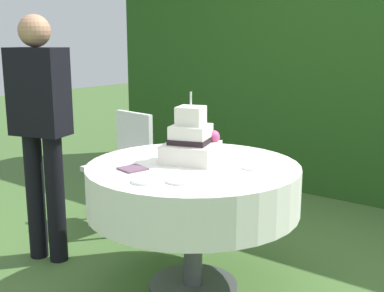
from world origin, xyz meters
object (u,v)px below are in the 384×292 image
Objects in this scene: serving_plate_near at (145,181)px; serving_plate_left at (181,181)px; standing_person at (41,123)px; garden_chair at (125,158)px; wedding_cake at (191,142)px; cake_table at (193,187)px; serving_plate_far at (252,168)px; napkin_stack at (133,169)px.

serving_plate_near is 0.18m from serving_plate_left.
standing_person reaches higher than serving_plate_near.
garden_chair is 0.56× the size of standing_person.
garden_chair is at bearing 155.87° from wedding_cake.
cake_table is 0.36m from serving_plate_far.
serving_plate_far is (0.29, 0.55, 0.00)m from serving_plate_near.
garden_chair is (-1.36, 0.38, -0.22)m from serving_plate_far.
standing_person is (-1.17, 0.04, 0.17)m from serving_plate_left.
serving_plate_near is 1.05× the size of napkin_stack.
serving_plate_left is at bearing 38.84° from serving_plate_near.
serving_plate_near is 1.43m from garden_chair.
serving_plate_near is 1.06m from standing_person.
garden_chair is (-1.07, 0.92, -0.22)m from serving_plate_near.
serving_plate_left is (0.21, -0.37, -0.11)m from wedding_cake.
serving_plate_far is 0.46m from serving_plate_left.
standing_person is at bearing -87.53° from garden_chair.
serving_plate_far is (0.31, 0.12, 0.14)m from cake_table.
serving_plate_far is 0.65m from napkin_stack.
serving_plate_left is 1.14× the size of napkin_stack.
napkin_stack is 0.08× the size of standing_person.
garden_chair is at bearing 139.11° from serving_plate_near.
cake_table is 1.37× the size of garden_chair.
wedding_cake is 0.38m from serving_plate_far.
serving_plate_near is 0.92× the size of serving_plate_left.
serving_plate_left is (0.16, -0.31, 0.14)m from cake_table.
napkin_stack is (-0.20, -0.29, 0.14)m from cake_table.
serving_plate_near is at bearing -32.41° from napkin_stack.
garden_chair is at bearing 92.47° from standing_person.
wedding_cake is 0.50m from serving_plate_near.
wedding_cake is 1.02m from standing_person.
serving_plate_far and serving_plate_left have the same top height.
serving_plate_far is at bearing 39.22° from napkin_stack.
serving_plate_left is 0.09× the size of standing_person.
cake_table is at bearing -25.47° from garden_chair.
serving_plate_left is (-0.15, -0.44, 0.00)m from serving_plate_far.
serving_plate_far is 0.75× the size of serving_plate_left.
wedding_cake is at bearing 18.84° from standing_person.
serving_plate_far reaches higher than napkin_stack.
serving_plate_far is 0.86× the size of napkin_stack.
serving_plate_far is at bearing 11.09° from wedding_cake.
serving_plate_far is 0.13× the size of garden_chair.
cake_table is 8.93× the size of serving_plate_near.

